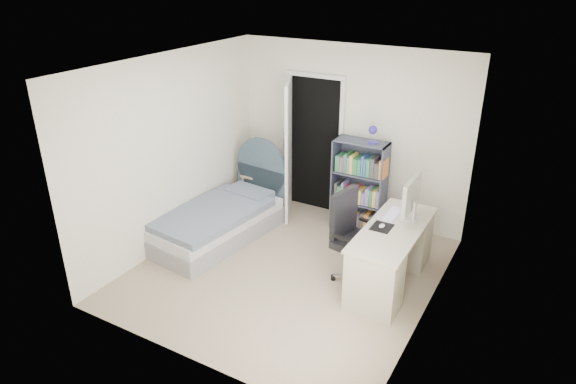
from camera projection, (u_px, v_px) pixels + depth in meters
The scene contains 8 objects.
room_shell at pixel (287, 177), 5.81m from camera, with size 3.50×3.70×2.60m.
door at pixel (298, 146), 7.44m from camera, with size 0.92×0.76×2.06m.
bed at pixel (222, 219), 7.00m from camera, with size 1.12×2.03×1.19m.
nightstand at pixel (260, 181), 7.83m from camera, with size 0.44×0.44×0.64m.
floor_lamp at pixel (285, 178), 7.62m from camera, with size 0.19×0.19×1.31m.
bookcase at pixel (360, 190), 7.07m from camera, with size 0.73×0.31×1.55m.
desk at pixel (392, 253), 5.91m from camera, with size 0.61×1.52×1.25m.
office_chair at pixel (353, 233), 5.92m from camera, with size 0.60×0.62×1.12m.
Camera 1 is at (2.66, -4.67, 3.48)m, focal length 32.00 mm.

